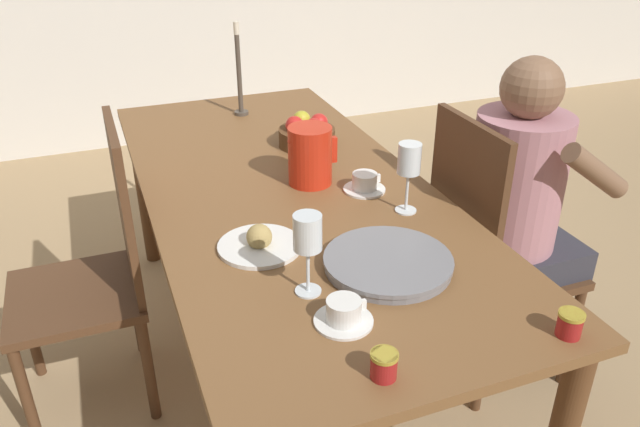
% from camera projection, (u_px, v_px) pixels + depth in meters
% --- Properties ---
extents(ground_plane, '(20.00, 20.00, 0.00)m').
position_uv_depth(ground_plane, '(292.00, 362.00, 2.38)').
color(ground_plane, tan).
extents(dining_table, '(0.89, 2.02, 0.74)m').
position_uv_depth(dining_table, '(287.00, 211.00, 2.08)').
color(dining_table, brown).
rests_on(dining_table, ground_plane).
extents(chair_person_side, '(0.42, 0.42, 0.99)m').
position_uv_depth(chair_person_side, '(487.00, 252.00, 2.12)').
color(chair_person_side, '#51331E').
rests_on(chair_person_side, ground_plane).
extents(chair_opposite, '(0.42, 0.42, 0.99)m').
position_uv_depth(chair_opposite, '(97.00, 269.00, 2.02)').
color(chair_opposite, '#51331E').
rests_on(chair_opposite, ground_plane).
extents(person_seated, '(0.39, 0.41, 1.17)m').
position_uv_depth(person_seated, '(522.00, 201.00, 2.05)').
color(person_seated, '#33333D').
rests_on(person_seated, ground_plane).
extents(red_pitcher, '(0.17, 0.14, 0.19)m').
position_uv_depth(red_pitcher, '(310.00, 156.00, 2.01)').
color(red_pitcher, red).
rests_on(red_pitcher, dining_table).
extents(wine_glass_water, '(0.07, 0.07, 0.22)m').
position_uv_depth(wine_glass_water, '(409.00, 162.00, 1.80)').
color(wine_glass_water, white).
rests_on(wine_glass_water, dining_table).
extents(wine_glass_juice, '(0.07, 0.07, 0.21)m').
position_uv_depth(wine_glass_juice, '(308.00, 237.00, 1.44)').
color(wine_glass_juice, white).
rests_on(wine_glass_juice, dining_table).
extents(teacup_near_person, '(0.14, 0.14, 0.06)m').
position_uv_depth(teacup_near_person, '(344.00, 313.00, 1.39)').
color(teacup_near_person, white).
rests_on(teacup_near_person, dining_table).
extents(teacup_across, '(0.14, 0.14, 0.06)m').
position_uv_depth(teacup_across, '(365.00, 183.00, 1.99)').
color(teacup_across, white).
rests_on(teacup_across, dining_table).
extents(serving_tray, '(0.33, 0.33, 0.03)m').
position_uv_depth(serving_tray, '(388.00, 263.00, 1.60)').
color(serving_tray, gray).
rests_on(serving_tray, dining_table).
extents(bread_plate, '(0.23, 0.23, 0.07)m').
position_uv_depth(bread_plate, '(260.00, 243.00, 1.68)').
color(bread_plate, white).
rests_on(bread_plate, dining_table).
extents(jam_jar_amber, '(0.06, 0.06, 0.06)m').
position_uv_depth(jam_jar_amber, '(384.00, 364.00, 1.24)').
color(jam_jar_amber, '#A81E1E').
rests_on(jam_jar_amber, dining_table).
extents(jam_jar_red, '(0.06, 0.06, 0.06)m').
position_uv_depth(jam_jar_red, '(570.00, 323.00, 1.35)').
color(jam_jar_red, '#A81E1E').
rests_on(jam_jar_red, dining_table).
extents(fruit_bowl, '(0.21, 0.21, 0.12)m').
position_uv_depth(fruit_bowl, '(307.00, 133.00, 2.33)').
color(fruit_bowl, brown).
rests_on(fruit_bowl, dining_table).
extents(candlestick_tall, '(0.06, 0.06, 0.39)m').
position_uv_depth(candlestick_tall, '(239.00, 79.00, 2.59)').
color(candlestick_tall, '#4C4238').
rests_on(candlestick_tall, dining_table).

